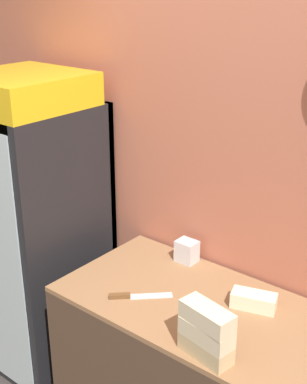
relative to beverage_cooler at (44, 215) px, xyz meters
The scene contains 8 objects.
wall_back 1.45m from the beverage_cooler, 14.57° to the left, with size 5.20×0.10×2.70m.
beverage_cooler is the anchor object (origin of this frame).
sandwich_stack_bottom 1.46m from the beverage_cooler, 13.98° to the right, with size 0.24×0.13×0.08m.
sandwich_stack_middle 1.46m from the beverage_cooler, 13.98° to the right, with size 0.24×0.13×0.08m.
sandwich_stack_top 1.46m from the beverage_cooler, 13.98° to the right, with size 0.24×0.14×0.08m.
sandwich_flat_left 1.40m from the beverage_cooler, ahead, with size 0.23×0.15×0.08m.
chefs_knife 0.93m from the beverage_cooler, 13.90° to the right, with size 0.24×0.24×0.02m.
napkin_dispenser 0.93m from the beverage_cooler, 14.35° to the left, with size 0.11×0.09×0.12m.
Camera 1 is at (1.01, -0.88, 2.36)m, focal length 50.00 mm.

